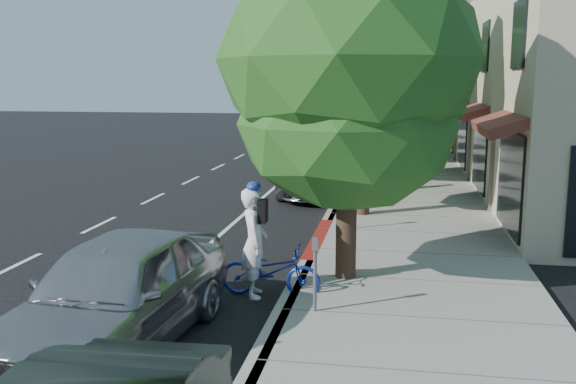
% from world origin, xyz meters
% --- Properties ---
extents(ground, '(120.00, 120.00, 0.00)m').
position_xyz_m(ground, '(0.00, 0.00, 0.00)').
color(ground, black).
rests_on(ground, ground).
extents(sidewalk, '(4.60, 56.00, 0.15)m').
position_xyz_m(sidewalk, '(2.30, 8.00, 0.07)').
color(sidewalk, gray).
rests_on(sidewalk, ground).
extents(curb, '(0.30, 56.00, 0.15)m').
position_xyz_m(curb, '(0.00, 8.00, 0.07)').
color(curb, '#9E998E').
rests_on(curb, ground).
extents(curb_red_segment, '(0.32, 4.00, 0.15)m').
position_xyz_m(curb_red_segment, '(0.00, 1.00, 0.07)').
color(curb_red_segment, maroon).
rests_on(curb_red_segment, ground).
extents(storefront_building, '(10.00, 36.00, 7.00)m').
position_xyz_m(storefront_building, '(9.60, 18.00, 3.50)').
color(storefront_building, '#B3AC89').
rests_on(storefront_building, ground).
extents(street_tree_0, '(4.93, 4.93, 7.06)m').
position_xyz_m(street_tree_0, '(0.90, -2.00, 4.22)').
color(street_tree_0, black).
rests_on(street_tree_0, ground).
extents(street_tree_1, '(4.50, 4.50, 7.92)m').
position_xyz_m(street_tree_1, '(0.90, 4.00, 4.97)').
color(street_tree_1, black).
rests_on(street_tree_1, ground).
extents(street_tree_2, '(4.75, 4.75, 7.30)m').
position_xyz_m(street_tree_2, '(0.90, 10.00, 4.44)').
color(street_tree_2, black).
rests_on(street_tree_2, ground).
extents(street_tree_3, '(5.62, 5.62, 7.78)m').
position_xyz_m(street_tree_3, '(0.90, 16.00, 4.61)').
color(street_tree_3, black).
rests_on(street_tree_3, ground).
extents(street_tree_4, '(5.24, 5.24, 7.10)m').
position_xyz_m(street_tree_4, '(0.90, 22.00, 4.18)').
color(street_tree_4, black).
rests_on(street_tree_4, ground).
extents(street_tree_5, '(5.24, 5.24, 7.79)m').
position_xyz_m(street_tree_5, '(0.90, 28.00, 4.71)').
color(street_tree_5, black).
rests_on(street_tree_5, ground).
extents(cyclist, '(0.64, 0.83, 2.03)m').
position_xyz_m(cyclist, '(-0.70, -3.00, 1.02)').
color(cyclist, white).
rests_on(cyclist, ground).
extents(bicycle, '(1.91, 0.75, 0.99)m').
position_xyz_m(bicycle, '(-0.40, -3.00, 0.49)').
color(bicycle, navy).
rests_on(bicycle, ground).
extents(silver_suv, '(2.98, 6.13, 1.68)m').
position_xyz_m(silver_suv, '(-0.69, 8.00, 0.84)').
color(silver_suv, '#9C9CA0').
rests_on(silver_suv, ground).
extents(dark_sedan, '(1.80, 5.05, 1.66)m').
position_xyz_m(dark_sedan, '(-2.10, 13.98, 0.83)').
color(dark_sedan, black).
rests_on(dark_sedan, ground).
extents(white_pickup, '(2.41, 5.10, 1.44)m').
position_xyz_m(white_pickup, '(-1.15, 15.02, 0.72)').
color(white_pickup, silver).
rests_on(white_pickup, ground).
extents(dark_suv_far, '(2.28, 4.78, 1.57)m').
position_xyz_m(dark_suv_far, '(-0.50, 25.58, 0.79)').
color(dark_suv_far, black).
rests_on(dark_suv_far, ground).
extents(near_car_a, '(2.44, 5.20, 1.72)m').
position_xyz_m(near_car_a, '(-2.20, -5.62, 0.86)').
color(near_car_a, '#A8A7AC').
rests_on(near_car_a, ground).
extents(pedestrian, '(0.95, 0.92, 1.54)m').
position_xyz_m(pedestrian, '(1.59, 8.28, 0.92)').
color(pedestrian, black).
rests_on(pedestrian, sidewalk).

